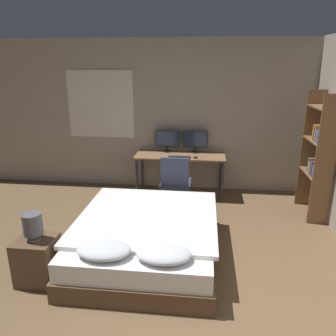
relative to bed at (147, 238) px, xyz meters
name	(u,v)px	position (x,y,z in m)	size (l,w,h in m)	color
ground_plane	(161,334)	(0.34, -1.21, -0.25)	(20.00, 20.00, 0.00)	brown
wall_back	(186,117)	(0.32, 2.44, 1.10)	(12.00, 0.08, 2.70)	#9E9384
bed	(147,238)	(0.00, 0.00, 0.00)	(1.68, 1.98, 0.57)	brown
nightstand	(38,260)	(-1.09, -0.61, 0.00)	(0.41, 0.38, 0.51)	brown
bedside_lamp	(33,224)	(-1.09, -0.61, 0.43)	(0.20, 0.20, 0.30)	gray
desk	(180,160)	(0.24, 2.07, 0.40)	(1.58, 0.59, 0.73)	#846042
monitor_left	(167,139)	(-0.01, 2.27, 0.71)	(0.45, 0.16, 0.40)	black
monitor_right	(195,140)	(0.50, 2.27, 0.71)	(0.45, 0.16, 0.40)	black
keyboard	(179,157)	(0.24, 1.88, 0.49)	(0.38, 0.13, 0.02)	black
computer_mouse	(196,157)	(0.52, 1.88, 0.50)	(0.07, 0.05, 0.04)	black
office_chair	(176,188)	(0.23, 1.34, 0.13)	(0.52, 0.52, 0.93)	black
bookshelf	(319,152)	(2.36, 1.42, 0.78)	(0.28, 0.73, 1.90)	brown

